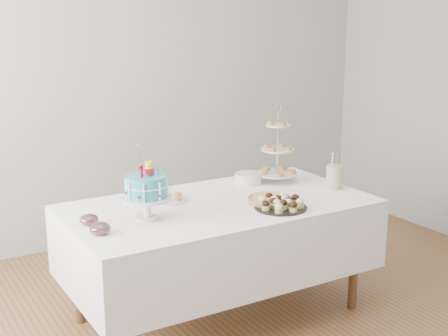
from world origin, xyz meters
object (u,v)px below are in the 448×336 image
cupcake_tray (281,203)px  pie (270,200)px  birthday_cake (147,199)px  utensil_pitcher (334,176)px  jam_bowl_b (89,220)px  jam_bowl_a (100,229)px  pastry_plate (169,198)px  tiered_stand (278,150)px  plate_stack (248,178)px  table (219,237)px

cupcake_tray → pie: cupcake_tray is taller
birthday_cake → utensil_pitcher: 1.36m
jam_bowl_b → utensil_pitcher: bearing=-4.5°
birthday_cake → cupcake_tray: size_ratio=1.38×
pie → jam_bowl_a: jam_bowl_a is taller
birthday_cake → pastry_plate: 0.39m
tiered_stand → cupcake_tray: bearing=-123.3°
pastry_plate → jam_bowl_b: size_ratio=2.32×
cupcake_tray → jam_bowl_a: (-1.11, 0.13, -0.00)m
jam_bowl_a → jam_bowl_b: size_ratio=1.06×
tiered_stand → plate_stack: (-0.20, 0.07, -0.19)m
pastry_plate → tiered_stand: bearing=1.0°
cupcake_tray → table: bearing=133.0°
cupcake_tray → utensil_pitcher: 0.60m
birthday_cake → jam_bowl_b: 0.34m
pastry_plate → utensil_pitcher: size_ratio=1.02×
jam_bowl_a → tiered_stand: bearing=14.9°
birthday_cake → plate_stack: bearing=6.7°
table → birthday_cake: 0.63m
pie → plate_stack: 0.49m
pastry_plate → jam_bowl_a: bearing=-147.9°
pie → jam_bowl_a: bearing=178.9°
pastry_plate → utensil_pitcher: (1.09, -0.32, 0.07)m
pastry_plate → cupcake_tray: bearing=-43.8°
pie → plate_stack: bearing=73.1°
table → birthday_cake: (-0.52, -0.06, 0.35)m
pie → pastry_plate: bearing=142.9°
table → cupcake_tray: bearing=-47.0°
plate_stack → jam_bowl_b: 1.28m
pie → tiered_stand: bearing=49.9°
table → jam_bowl_a: (-0.84, -0.16, 0.26)m
cupcake_tray → pastry_plate: size_ratio=1.28×
birthday_cake → jam_bowl_a: 0.35m
table → pie: bearing=-34.0°
jam_bowl_b → jam_bowl_a: bearing=-90.0°
pastry_plate → jam_bowl_a: (-0.59, -0.37, 0.02)m
birthday_cake → table: bearing=-7.5°
cupcake_tray → utensil_pitcher: bearing=17.0°
birthday_cake → pastry_plate: bearing=31.3°
table → plate_stack: 0.57m
pie → utensil_pitcher: bearing=6.6°
pie → jam_bowl_b: bearing=169.8°
jam_bowl_b → cupcake_tray: bearing=-15.5°
pie → birthday_cake: bearing=171.3°
birthday_cake → plate_stack: 1.00m
tiered_stand → birthday_cake: bearing=-165.7°
plate_stack → tiered_stand: bearing=-19.0°
utensil_pitcher → jam_bowl_b: bearing=-173.4°
table → tiered_stand: bearing=20.4°
pie → jam_bowl_b: size_ratio=2.63×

